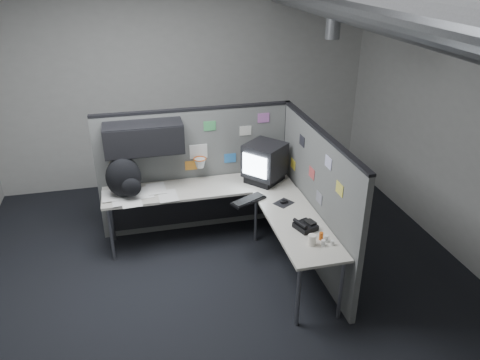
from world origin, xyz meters
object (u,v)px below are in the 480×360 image
object	(u,v)px
keyboard	(248,200)
desk	(224,204)
phone	(305,226)
backpack	(124,178)
monitor	(265,162)

from	to	relation	value
keyboard	desk	bearing A→B (deg)	155.27
desk	keyboard	distance (m)	0.36
phone	backpack	size ratio (longest dim) A/B	0.52
desk	backpack	world-z (taller)	backpack
desk	monitor	distance (m)	0.73
phone	backpack	world-z (taller)	backpack
keyboard	backpack	distance (m)	1.44
backpack	monitor	bearing A→B (deg)	-6.51
desk	monitor	world-z (taller)	monitor
monitor	keyboard	bearing A→B (deg)	-120.28
desk	keyboard	xyz separation A→B (m)	(0.24, -0.22, 0.13)
backpack	phone	bearing A→B (deg)	-40.67
monitor	phone	size ratio (longest dim) A/B	2.35
monitor	phone	xyz separation A→B (m)	(0.09, -1.19, -0.22)
keyboard	phone	world-z (taller)	phone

